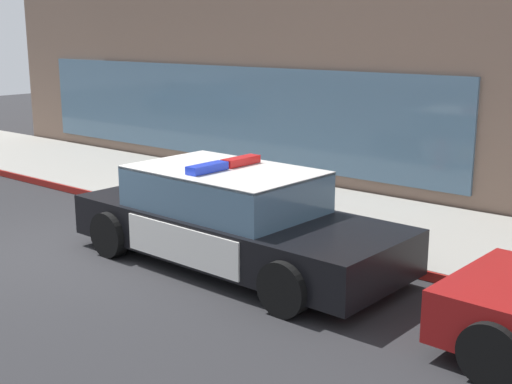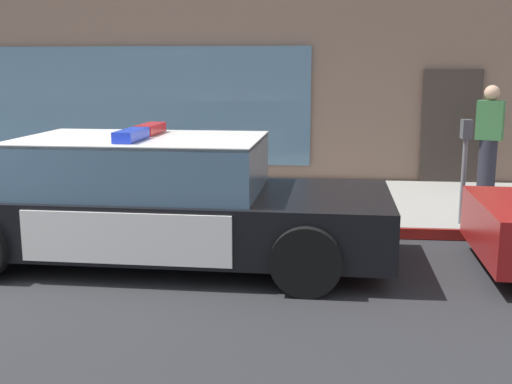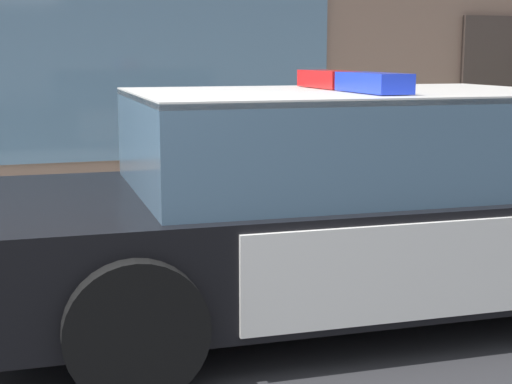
{
  "view_description": "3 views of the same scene",
  "coord_description": "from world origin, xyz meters",
  "views": [
    {
      "loc": [
        8.59,
        -5.82,
        3.28
      ],
      "look_at": [
        1.73,
        2.46,
        0.73
      ],
      "focal_mm": 47.95,
      "sensor_mm": 36.0,
      "label": 1
    },
    {
      "loc": [
        4.16,
        -5.54,
        2.12
      ],
      "look_at": [
        3.4,
        2.1,
        0.61
      ],
      "focal_mm": 44.25,
      "sensor_mm": 36.0,
      "label": 2
    },
    {
      "loc": [
        0.24,
        -3.19,
        1.59
      ],
      "look_at": [
        1.88,
        1.87,
        0.65
      ],
      "focal_mm": 54.28,
      "sensor_mm": 36.0,
      "label": 3
    }
  ],
  "objects": [
    {
      "name": "curb_red_paint",
      "position": [
        0.0,
        2.29,
        0.08
      ],
      "size": [
        28.8,
        0.04,
        0.14
      ],
      "primitive_type": "cube",
      "color": "maroon",
      "rests_on": "ground"
    },
    {
      "name": "sidewalk",
      "position": [
        0.0,
        4.0,
        0.07
      ],
      "size": [
        48.0,
        3.4,
        0.15
      ],
      "primitive_type": "cube",
      "color": "gray",
      "rests_on": "ground"
    },
    {
      "name": "parking_meter",
      "position": [
        6.01,
        2.58,
        1.08
      ],
      "size": [
        0.12,
        0.18,
        1.34
      ],
      "color": "slate",
      "rests_on": "sidewalk"
    },
    {
      "name": "pedestrian_on_sidewalk",
      "position": [
        6.87,
        4.8,
        1.01
      ],
      "size": [
        0.47,
        0.4,
        1.71
      ],
      "rotation": [
        0.0,
        0.0,
        4.31
      ],
      "color": "#23232D",
      "rests_on": "sidewalk"
    },
    {
      "name": "police_cruiser",
      "position": [
        2.38,
        1.15,
        0.68
      ],
      "size": [
        5.06,
        2.22,
        1.49
      ],
      "rotation": [
        0.0,
        0.0,
        -0.03
      ],
      "color": "black",
      "rests_on": "ground"
    },
    {
      "name": "fire_hydrant",
      "position": [
        2.07,
        2.7,
        0.5
      ],
      "size": [
        0.34,
        0.39,
        0.73
      ],
      "color": "red",
      "rests_on": "sidewalk"
    }
  ]
}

